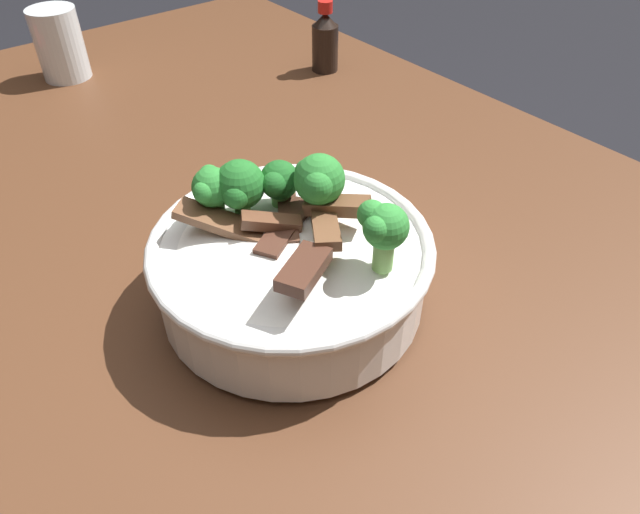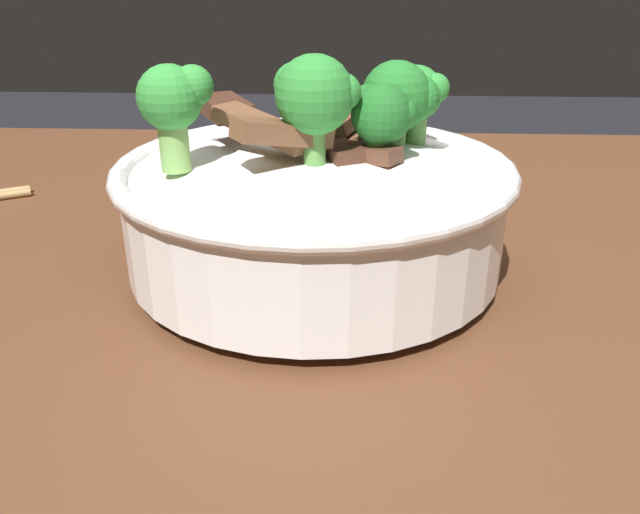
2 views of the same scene
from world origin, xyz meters
The scene contains 2 objects.
dining_table centered at (0.00, 0.00, 0.68)m, with size 1.38×0.90×0.79m.
rice_bowl centered at (-0.14, 0.05, 0.85)m, with size 0.25×0.25×0.15m.
Camera 2 is at (-0.12, -0.34, 0.98)m, focal length 35.77 mm.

